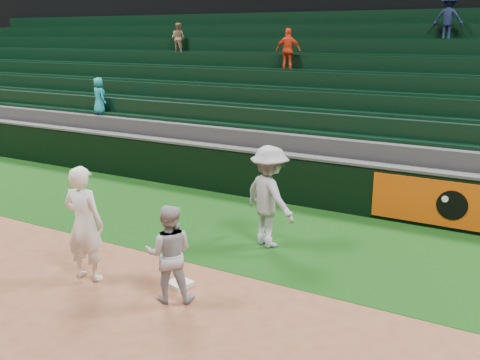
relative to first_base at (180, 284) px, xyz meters
name	(u,v)px	position (x,y,z in m)	size (l,w,h in m)	color
ground	(184,289)	(0.13, -0.05, -0.04)	(70.00, 70.00, 0.00)	brown
foul_grass	(266,232)	(0.13, 2.95, -0.04)	(36.00, 4.20, 0.01)	#0E350D
first_base	(180,284)	(0.00, 0.00, 0.00)	(0.35, 0.35, 0.08)	white
first_baseman	(84,224)	(-1.56, -0.54, 0.96)	(0.73, 0.48, 2.01)	white
baserunner	(169,253)	(0.15, -0.46, 0.75)	(0.77, 0.60, 1.58)	#AAACB5
base_coach	(269,197)	(0.49, 2.35, 0.98)	(1.31, 0.75, 2.02)	#A1A3AE
field_wall	(308,181)	(0.15, 5.15, 0.59)	(36.00, 0.45, 1.25)	black
stadium_seating	(357,117)	(0.12, 8.92, 1.66)	(36.00, 5.95, 5.18)	#313133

